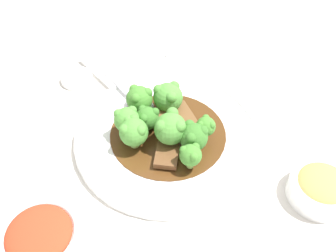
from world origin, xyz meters
name	(u,v)px	position (x,y,z in m)	size (l,w,h in m)	color
ground_plane	(168,139)	(0.00, 0.00, 0.00)	(4.00, 4.00, 0.00)	silver
main_plate	(168,136)	(0.00, 0.00, 0.01)	(0.32, 0.32, 0.02)	white
beef_strip_0	(164,121)	(-0.01, 0.01, 0.03)	(0.05, 0.04, 0.02)	brown
beef_strip_1	(183,118)	(0.01, 0.04, 0.02)	(0.08, 0.07, 0.01)	brown
beef_strip_2	(167,155)	(0.03, -0.05, 0.02)	(0.05, 0.06, 0.01)	brown
broccoli_floret_0	(134,132)	(-0.03, -0.05, 0.05)	(0.05, 0.05, 0.05)	#8EB756
broccoli_floret_1	(194,137)	(0.05, -0.01, 0.05)	(0.05, 0.05, 0.05)	#7FA84C
broccoli_floret_2	(191,155)	(0.07, -0.04, 0.05)	(0.03, 0.03, 0.04)	#7FA84C
broccoli_floret_3	(206,126)	(0.06, 0.02, 0.05)	(0.03, 0.03, 0.05)	#8EB756
broccoli_floret_4	(139,99)	(-0.07, 0.01, 0.05)	(0.05, 0.05, 0.06)	#8EB756
broccoli_floret_5	(127,120)	(-0.06, -0.04, 0.05)	(0.04, 0.04, 0.05)	#8EB756
broccoli_floret_6	(170,128)	(0.02, -0.02, 0.06)	(0.05, 0.05, 0.06)	#7FA84C
broccoli_floret_7	(147,118)	(-0.03, -0.01, 0.04)	(0.04, 0.04, 0.04)	#7FA84C
broccoli_floret_8	(168,97)	(-0.03, 0.05, 0.05)	(0.05, 0.05, 0.06)	#7FA84C
serving_spoon	(133,98)	(-0.10, 0.03, 0.03)	(0.23, 0.10, 0.01)	silver
side_bowl_kimchi	(41,238)	(-0.04, -0.26, 0.02)	(0.11, 0.11, 0.05)	white
side_bowl_appetizer	(321,187)	(0.25, 0.03, 0.02)	(0.10, 0.10, 0.04)	white
sauce_dish	(77,78)	(-0.24, 0.04, 0.01)	(0.06, 0.06, 0.01)	white
paper_napkin	(201,53)	(-0.07, 0.24, 0.00)	(0.13, 0.11, 0.01)	white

